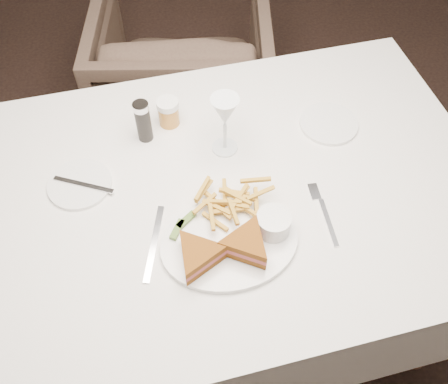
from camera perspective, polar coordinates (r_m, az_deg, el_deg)
name	(u,v)px	position (r m, az deg, el deg)	size (l,w,h in m)	color
ground	(253,329)	(1.87, 3.28, -15.40)	(5.00, 5.00, 0.00)	black
table	(222,261)	(1.56, -0.21, -7.84)	(1.36, 0.91, 0.75)	silver
chair_far	(184,64)	(2.21, -4.63, 14.39)	(0.70, 0.66, 0.72)	#47362C
table_setting	(222,199)	(1.18, -0.22, -0.76)	(0.83, 0.58, 0.18)	white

